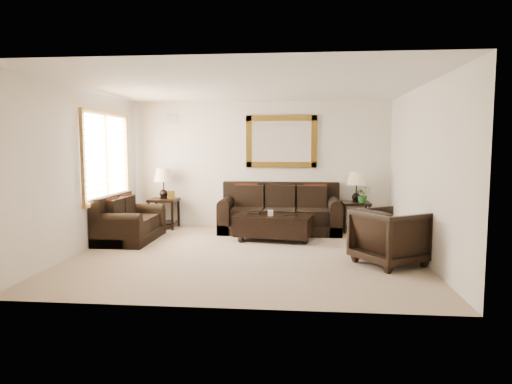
# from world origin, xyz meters

# --- Properties ---
(room) EXTENTS (5.51, 5.01, 2.71)m
(room) POSITION_xyz_m (0.00, 0.00, 1.35)
(room) COLOR tan
(room) RESTS_ON ground
(window) EXTENTS (0.07, 1.96, 1.66)m
(window) POSITION_xyz_m (-2.70, 0.90, 1.55)
(window) COLOR white
(window) RESTS_ON room
(mirror) EXTENTS (1.50, 0.06, 1.10)m
(mirror) POSITION_xyz_m (0.46, 2.47, 1.85)
(mirror) COLOR #4D2E0F
(mirror) RESTS_ON room
(air_vent) EXTENTS (0.25, 0.02, 0.18)m
(air_vent) POSITION_xyz_m (-1.90, 2.48, 2.35)
(air_vent) COLOR #999999
(air_vent) RESTS_ON room
(sofa) EXTENTS (2.44, 1.05, 1.00)m
(sofa) POSITION_xyz_m (0.46, 2.02, 0.36)
(sofa) COLOR black
(sofa) RESTS_ON room
(loveseat) EXTENTS (0.90, 1.52, 0.86)m
(loveseat) POSITION_xyz_m (-2.33, 0.87, 0.31)
(loveseat) COLOR black
(loveseat) RESTS_ON room
(end_table_left) EXTENTS (0.58, 0.58, 1.29)m
(end_table_left) POSITION_xyz_m (-2.02, 2.17, 0.84)
(end_table_left) COLOR black
(end_table_left) RESTS_ON room
(end_table_right) EXTENTS (0.56, 0.56, 1.24)m
(end_table_right) POSITION_xyz_m (2.01, 2.18, 0.81)
(end_table_right) COLOR black
(end_table_right) RESTS_ON room
(coffee_table) EXTENTS (1.51, 0.99, 0.59)m
(coffee_table) POSITION_xyz_m (0.38, 1.15, 0.30)
(coffee_table) COLOR black
(coffee_table) RESTS_ON room
(armchair) EXTENTS (1.19, 1.21, 0.92)m
(armchair) POSITION_xyz_m (2.20, -0.46, 0.46)
(armchair) COLOR black
(armchair) RESTS_ON floor
(potted_plant) EXTENTS (0.40, 0.42, 0.26)m
(potted_plant) POSITION_xyz_m (2.14, 2.08, 0.74)
(potted_plant) COLOR #22541C
(potted_plant) RESTS_ON end_table_right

